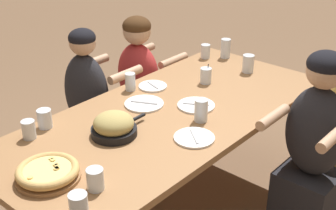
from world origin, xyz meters
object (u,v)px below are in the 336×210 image
drinking_glass_i (95,180)px  diner_near_midright (312,154)px  empty_plate_c (194,138)px  diner_far_center (89,117)px  drinking_glass_a (130,83)px  empty_plate_a (196,105)px  empty_plate_d (144,104)px  drinking_glass_e (29,131)px  skillet_bowl (114,126)px  drinking_glass_d (205,52)px  diner_far_midright (139,94)px  pizza_board_main (48,172)px  drinking_glass_g (248,64)px  cocktail_glass_blue (206,76)px  drinking_glass_h (45,120)px  drinking_glass_b (201,112)px  empty_plate_b (153,86)px  drinking_glass_f (226,48)px

drinking_glass_i → diner_near_midright: diner_near_midright is taller
empty_plate_c → diner_far_center: diner_far_center is taller
drinking_glass_a → drinking_glass_i: bearing=-143.3°
empty_plate_a → empty_plate_d: (-0.19, 0.25, -0.00)m
drinking_glass_e → diner_far_center: bearing=27.0°
skillet_bowl → empty_plate_a: bearing=-12.2°
drinking_glass_d → diner_far_midright: diner_far_midright is taller
empty_plate_d → diner_near_midright: (0.49, -0.88, -0.23)m
pizza_board_main → diner_far_midright: diner_far_midright is taller
skillet_bowl → drinking_glass_g: size_ratio=2.88×
drinking_glass_a → drinking_glass_i: size_ratio=1.13×
empty_plate_d → diner_far_midright: size_ratio=0.21×
cocktail_glass_blue → pizza_board_main: bearing=-175.2°
pizza_board_main → diner_near_midright: bearing=-27.3°
drinking_glass_a → diner_far_center: bearing=109.1°
drinking_glass_e → diner_near_midright: size_ratio=0.08×
drinking_glass_e → drinking_glass_g: drinking_glass_g is taller
drinking_glass_i → diner_far_midright: 1.59m
cocktail_glass_blue → drinking_glass_g: cocktail_glass_blue is taller
skillet_bowl → drinking_glass_g: (1.22, -0.06, 0.01)m
drinking_glass_d → drinking_glass_i: drinking_glass_d is taller
drinking_glass_h → skillet_bowl: bearing=-61.4°
skillet_bowl → drinking_glass_a: bearing=36.5°
cocktail_glass_blue → diner_near_midright: 0.84m
empty_plate_d → drinking_glass_i: bearing=-150.8°
empty_plate_d → drinking_glass_b: bearing=-80.7°
diner_far_center → drinking_glass_h: bearing=-60.7°
empty_plate_c → drinking_glass_i: (-0.63, 0.06, 0.04)m
empty_plate_a → drinking_glass_g: drinking_glass_g is taller
skillet_bowl → drinking_glass_b: size_ratio=2.71×
skillet_bowl → empty_plate_c: bearing=-54.8°
skillet_bowl → drinking_glass_e: bearing=135.2°
drinking_glass_g → diner_far_center: (-0.87, 0.72, -0.32)m
empty_plate_c → drinking_glass_h: size_ratio=2.07×
empty_plate_b → diner_far_center: bearing=121.1°
drinking_glass_a → empty_plate_b: bearing=-31.4°
cocktail_glass_blue → diner_far_midright: 0.68m
empty_plate_b → empty_plate_c: same height
empty_plate_a → diner_near_midright: diner_near_midright is taller
drinking_glass_f → drinking_glass_g: drinking_glass_f is taller
drinking_glass_e → drinking_glass_i: size_ratio=0.99×
drinking_glass_h → diner_near_midright: diner_near_midright is taller
empty_plate_a → drinking_glass_b: bearing=-133.9°
empty_plate_b → diner_near_midright: diner_near_midright is taller
pizza_board_main → diner_far_center: bearing=41.0°
drinking_glass_d → cocktail_glass_blue: bearing=-142.9°
skillet_bowl → diner_far_center: size_ratio=0.31×
drinking_glass_a → pizza_board_main: bearing=-156.4°
empty_plate_d → drinking_glass_d: 0.91m
drinking_glass_d → diner_near_midright: (-0.40, -1.09, -0.27)m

